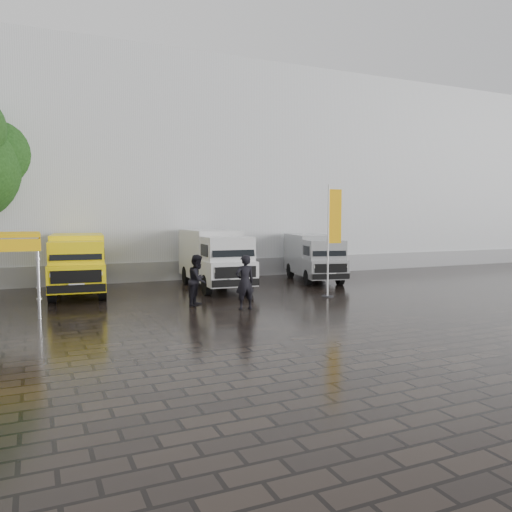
% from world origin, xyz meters
% --- Properties ---
extents(ground, '(120.00, 120.00, 0.00)m').
position_xyz_m(ground, '(0.00, 0.00, 0.00)').
color(ground, black).
rests_on(ground, ground).
extents(exhibition_hall, '(44.00, 16.00, 12.00)m').
position_xyz_m(exhibition_hall, '(2.00, 16.00, 6.00)').
color(exhibition_hall, silver).
rests_on(exhibition_hall, ground).
extents(hall_plinth, '(44.00, 0.15, 1.00)m').
position_xyz_m(hall_plinth, '(2.00, 7.95, 0.50)').
color(hall_plinth, gray).
rests_on(hall_plinth, ground).
extents(van_yellow, '(2.66, 5.73, 2.56)m').
position_xyz_m(van_yellow, '(-8.33, 4.81, 1.28)').
color(van_yellow, yellow).
rests_on(van_yellow, ground).
extents(van_white, '(2.44, 6.34, 2.70)m').
position_xyz_m(van_white, '(-2.31, 4.36, 1.35)').
color(van_white, silver).
rests_on(van_white, ground).
extents(van_silver, '(3.12, 5.82, 2.40)m').
position_xyz_m(van_silver, '(3.25, 4.70, 1.20)').
color(van_silver, '#B3B6B8').
rests_on(van_silver, ground).
extents(flagpole, '(0.88, 0.50, 4.65)m').
position_xyz_m(flagpole, '(1.29, -0.07, 2.57)').
color(flagpole, black).
rests_on(flagpole, ground).
extents(wheelie_bin, '(0.66, 0.66, 1.10)m').
position_xyz_m(wheelie_bin, '(5.17, 7.38, 0.55)').
color(wheelie_bin, black).
rests_on(wheelie_bin, ground).
extents(person_front, '(0.72, 0.47, 1.97)m').
position_xyz_m(person_front, '(-3.14, -1.27, 0.99)').
color(person_front, black).
rests_on(person_front, ground).
extents(person_tent, '(1.14, 1.18, 1.92)m').
position_xyz_m(person_tent, '(-4.44, 0.18, 0.96)').
color(person_tent, black).
rests_on(person_tent, ground).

